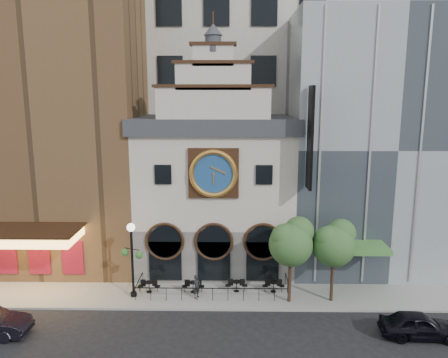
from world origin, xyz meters
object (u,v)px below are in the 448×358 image
bistro_0 (149,286)px  bistro_2 (236,285)px  bistro_1 (193,286)px  tree_left (292,241)px  bistro_3 (273,286)px  lamppost (132,252)px  tree_right (334,242)px  pedestrian (197,286)px  car_right (419,325)px

bistro_0 → bistro_2: (6.25, 0.21, 0.00)m
bistro_1 → tree_left: bearing=-10.6°
bistro_3 → lamppost: (-9.87, -0.83, 2.82)m
lamppost → tree_left: tree_left is taller
bistro_2 → tree_right: bearing=-11.0°
lamppost → pedestrian: bearing=19.2°
bistro_0 → pedestrian: bearing=-13.1°
pedestrian → bistro_2: bearing=-36.1°
pedestrian → tree_right: size_ratio=0.29×
bistro_0 → tree_left: bearing=-7.0°
pedestrian → tree_right: bearing=-57.9°
bistro_1 → bistro_2: 3.10m
bistro_0 → lamppost: 3.05m
bistro_0 → tree_left: size_ratio=0.27×
lamppost → tree_left: 10.92m
car_right → tree_left: 8.96m
bistro_0 → bistro_3: size_ratio=1.00×
bistro_3 → tree_left: size_ratio=0.27×
tree_left → bistro_2: bearing=158.6°
tree_right → car_right: bearing=-46.4°
bistro_1 → tree_left: size_ratio=0.27×
bistro_1 → bistro_3: 5.74m
lamppost → tree_right: 13.79m
bistro_0 → bistro_1: (3.15, 0.04, 0.00)m
bistro_0 → pedestrian: pedestrian is taller
car_right → lamppost: 18.68m
pedestrian → lamppost: bearing=121.6°
bistro_3 → pedestrian: (-5.41, -0.99, 0.36)m
bistro_3 → bistro_1: bearing=-178.6°
bistro_2 → car_right: bearing=-27.7°
lamppost → tree_left: size_ratio=0.90×
bistro_1 → car_right: bearing=-21.6°
lamppost → bistro_1: bearing=30.7°
bistro_3 → tree_left: 4.22m
bistro_2 → bistro_0: bearing=-178.1°
bistro_1 → pedestrian: pedestrian is taller
pedestrian → tree_left: tree_left is taller
pedestrian → tree_left: size_ratio=0.28×
bistro_0 → lamppost: lamppost is taller
pedestrian → tree_left: (6.40, -0.41, 3.49)m
lamppost → tree_right: bearing=19.6°
bistro_0 → car_right: bearing=-17.7°
bistro_3 → car_right: size_ratio=0.35×
bistro_3 → pedestrian: bearing=-169.6°
bistro_0 → bistro_2: size_ratio=1.00×
pedestrian → lamppost: (-4.45, 0.16, 2.46)m
bistro_2 → car_right: 12.04m
bistro_2 → pedestrian: bearing=-159.7°
bistro_1 → car_right: 14.78m
bistro_0 → tree_right: bearing=-4.8°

